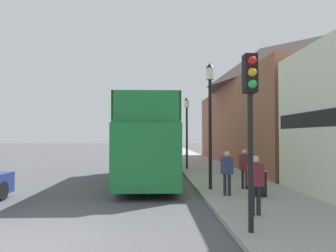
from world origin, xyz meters
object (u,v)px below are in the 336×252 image
at_px(lamp_post_second, 187,119).
at_px(lamp_post_third, 180,123).
at_px(traffic_signal, 250,102).
at_px(lamp_post_nearest, 210,102).
at_px(litter_bin, 260,182).
at_px(tour_bus, 149,146).
at_px(pedestrian_third, 245,165).
at_px(pedestrian_nearest, 255,179).
at_px(pedestrian_second, 227,169).
at_px(parked_car_ahead_of_bus, 161,158).

xyz_separation_m(lamp_post_second, lamp_post_third, (0.24, 8.08, 0.04)).
distance_m(traffic_signal, lamp_post_nearest, 5.78).
bearing_deg(litter_bin, tour_bus, 129.48).
bearing_deg(lamp_post_nearest, pedestrian_third, 1.17).
distance_m(tour_bus, pedestrian_nearest, 7.94).
distance_m(pedestrian_nearest, litter_bin, 2.85).
bearing_deg(litter_bin, pedestrian_second, 168.74).
height_order(pedestrian_second, traffic_signal, traffic_signal).
relative_size(tour_bus, pedestrian_second, 6.23).
bearing_deg(parked_car_ahead_of_bus, tour_bus, -99.83).
bearing_deg(lamp_post_second, parked_car_ahead_of_bus, 125.96).
height_order(pedestrian_second, pedestrian_third, pedestrian_third).
relative_size(parked_car_ahead_of_bus, pedestrian_third, 2.86).
relative_size(pedestrian_nearest, traffic_signal, 0.40).
xyz_separation_m(pedestrian_second, lamp_post_second, (-0.42, 9.45, 2.23)).
relative_size(tour_bus, lamp_post_third, 2.08).
distance_m(pedestrian_nearest, pedestrian_third, 4.34).
height_order(parked_car_ahead_of_bus, traffic_signal, traffic_signal).
distance_m(tour_bus, pedestrian_second, 5.35).
distance_m(tour_bus, traffic_signal, 9.27).
height_order(pedestrian_third, lamp_post_third, lamp_post_third).
bearing_deg(pedestrian_nearest, tour_bus, 111.45).
xyz_separation_m(tour_bus, pedestrian_nearest, (2.89, -7.37, -0.66)).
height_order(pedestrian_second, lamp_post_second, lamp_post_second).
xyz_separation_m(pedestrian_nearest, pedestrian_third, (0.92, 4.24, -0.01)).
distance_m(pedestrian_second, traffic_signal, 4.80).
bearing_deg(pedestrian_nearest, lamp_post_second, 92.42).
distance_m(parked_car_ahead_of_bus, pedestrian_second, 11.80).
distance_m(tour_bus, pedestrian_third, 4.98).
bearing_deg(pedestrian_third, lamp_post_second, 100.16).
bearing_deg(pedestrian_third, lamp_post_third, 94.27).
xyz_separation_m(pedestrian_second, pedestrian_third, (1.03, 1.39, 0.00)).
bearing_deg(lamp_post_third, litter_bin, -85.83).
xyz_separation_m(pedestrian_third, lamp_post_third, (-1.20, 16.13, 2.27)).
xyz_separation_m(pedestrian_second, litter_bin, (1.11, -0.22, -0.44)).
xyz_separation_m(pedestrian_second, traffic_signal, (-0.48, -4.38, 1.91)).
relative_size(pedestrian_nearest, lamp_post_second, 0.34).
bearing_deg(pedestrian_nearest, pedestrian_third, 77.73).
height_order(pedestrian_second, lamp_post_nearest, lamp_post_nearest).
distance_m(parked_car_ahead_of_bus, pedestrian_nearest, 14.63).
xyz_separation_m(traffic_signal, lamp_post_third, (0.30, 21.90, 0.36)).
bearing_deg(parked_car_ahead_of_bus, litter_bin, -78.73).
bearing_deg(litter_bin, lamp_post_third, 94.17).
bearing_deg(lamp_post_second, litter_bin, -81.00).
bearing_deg(traffic_signal, lamp_post_second, 89.73).
height_order(pedestrian_nearest, pedestrian_third, pedestrian_nearest).
relative_size(pedestrian_second, lamp_post_third, 0.33).
height_order(pedestrian_third, lamp_post_nearest, lamp_post_nearest).
distance_m(tour_bus, parked_car_ahead_of_bus, 7.23).
bearing_deg(lamp_post_third, lamp_post_second, -91.69).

